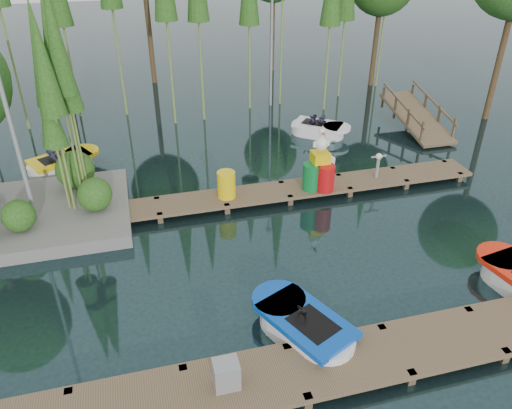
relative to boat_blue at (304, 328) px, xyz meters
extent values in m
plane|color=#1D3336|center=(-0.53, 3.42, -0.26)|extent=(90.00, 90.00, 0.00)
cube|color=brown|center=(-0.53, -1.08, -0.01)|extent=(18.00, 1.50, 0.10)
cube|color=brown|center=(-4.83, -0.45, -0.21)|extent=(0.16, 0.16, 0.50)
cube|color=brown|center=(-2.68, -0.45, -0.21)|extent=(0.16, 0.16, 0.50)
cube|color=brown|center=(-0.53, -1.71, -0.21)|extent=(0.16, 0.16, 0.50)
cube|color=brown|center=(-0.53, -0.45, -0.21)|extent=(0.16, 0.16, 0.50)
cube|color=brown|center=(1.62, -1.71, -0.21)|extent=(0.16, 0.16, 0.50)
cube|color=brown|center=(1.62, -0.45, -0.21)|extent=(0.16, 0.16, 0.50)
cube|color=brown|center=(3.77, -1.71, -0.21)|extent=(0.16, 0.16, 0.50)
cube|color=brown|center=(3.77, -0.45, -0.21)|extent=(0.16, 0.16, 0.50)
cube|color=brown|center=(0.47, 5.92, -0.01)|extent=(15.00, 1.20, 0.10)
cube|color=brown|center=(-6.63, 5.44, -0.21)|extent=(0.16, 0.16, 0.50)
cube|color=brown|center=(-6.63, 6.40, -0.21)|extent=(0.16, 0.16, 0.50)
cube|color=brown|center=(-4.60, 5.44, -0.21)|extent=(0.16, 0.16, 0.50)
cube|color=brown|center=(-4.60, 6.40, -0.21)|extent=(0.16, 0.16, 0.50)
cube|color=brown|center=(-2.57, 5.44, -0.21)|extent=(0.16, 0.16, 0.50)
cube|color=brown|center=(-2.57, 6.40, -0.21)|extent=(0.16, 0.16, 0.50)
cube|color=brown|center=(-0.54, 5.44, -0.21)|extent=(0.16, 0.16, 0.50)
cube|color=brown|center=(-0.54, 6.40, -0.21)|extent=(0.16, 0.16, 0.50)
cube|color=brown|center=(1.49, 5.44, -0.21)|extent=(0.16, 0.16, 0.50)
cube|color=brown|center=(1.49, 6.40, -0.21)|extent=(0.16, 0.16, 0.50)
cube|color=brown|center=(3.52, 5.44, -0.21)|extent=(0.16, 0.16, 0.50)
cube|color=brown|center=(3.52, 6.40, -0.21)|extent=(0.16, 0.16, 0.50)
cube|color=brown|center=(5.54, 5.44, -0.21)|extent=(0.16, 0.16, 0.50)
cube|color=brown|center=(5.54, 6.40, -0.21)|extent=(0.16, 0.16, 0.50)
cube|color=brown|center=(7.57, 5.44, -0.21)|extent=(0.16, 0.16, 0.50)
cube|color=brown|center=(7.57, 6.40, -0.21)|extent=(0.16, 0.16, 0.50)
cube|color=slate|center=(-6.53, 6.42, -0.08)|extent=(6.20, 4.20, 0.42)
sphere|color=#2D5C1D|center=(-6.33, 5.42, 0.58)|extent=(0.90, 0.90, 0.90)
sphere|color=#2D5C1D|center=(-4.93, 7.62, 0.73)|extent=(1.20, 1.20, 1.20)
sphere|color=#2D5C1D|center=(-4.33, 6.02, 0.63)|extent=(1.00, 1.00, 1.00)
cylinder|color=olive|center=(-4.78, 6.99, 2.70)|extent=(0.07, 0.07, 5.93)
cone|color=#2D5C1D|center=(-4.78, 6.99, 4.78)|extent=(0.70, 0.70, 2.97)
cylinder|color=olive|center=(-5.10, 6.82, 2.57)|extent=(0.07, 0.07, 5.66)
cone|color=#2D5C1D|center=(-5.10, 6.82, 4.55)|extent=(0.70, 0.70, 2.83)
cylinder|color=olive|center=(-4.59, 7.01, 2.35)|extent=(0.07, 0.07, 5.22)
cone|color=#2D5C1D|center=(-4.59, 7.01, 4.18)|extent=(0.70, 0.70, 2.61)
cylinder|color=olive|center=(-4.97, 6.20, 2.50)|extent=(0.07, 0.07, 5.53)
cone|color=#2D5C1D|center=(-4.97, 6.20, 4.44)|extent=(0.70, 0.70, 2.76)
cylinder|color=olive|center=(-5.12, 6.33, 1.74)|extent=(0.07, 0.07, 4.01)
cone|color=#2D5C1D|center=(-5.12, 6.33, 3.15)|extent=(0.70, 0.70, 2.01)
cylinder|color=olive|center=(-4.66, 6.87, 2.79)|extent=(0.07, 0.07, 6.11)
cone|color=#2D5C1D|center=(-4.66, 6.87, 4.93)|extent=(0.70, 0.70, 3.05)
cylinder|color=#45321D|center=(12.21, 10.33, 2.77)|extent=(0.26, 0.26, 6.06)
cylinder|color=#45321D|center=(9.46, 16.07, 2.25)|extent=(0.26, 0.26, 5.02)
cylinder|color=#45321D|center=(5.21, 20.13, 2.39)|extent=(0.26, 0.26, 5.31)
cylinder|color=#45321D|center=(-1.53, 19.46, 2.97)|extent=(0.26, 0.26, 6.46)
cylinder|color=#45321D|center=(-5.94, 19.43, 3.16)|extent=(0.26, 0.26, 6.85)
cylinder|color=olive|center=(-5.20, 15.26, 3.58)|extent=(0.09, 0.09, 7.69)
cylinder|color=olive|center=(-3.16, 14.90, 4.23)|extent=(0.09, 0.09, 8.99)
cylinder|color=olive|center=(-1.16, 13.29, 3.96)|extent=(0.09, 0.09, 8.44)
cylinder|color=olive|center=(0.12, 13.42, 3.85)|extent=(0.09, 0.09, 8.22)
cylinder|color=olive|center=(2.43, 14.29, 3.44)|extent=(0.09, 0.09, 7.41)
cylinder|color=olive|center=(5.71, 13.26, 3.44)|extent=(0.09, 0.09, 7.40)
cylinder|color=olive|center=(7.10, 14.85, 3.31)|extent=(0.09, 0.09, 7.14)
cylinder|color=gray|center=(-6.03, 5.92, 3.24)|extent=(0.12, 0.12, 7.00)
cylinder|color=gray|center=(3.47, 14.42, 3.24)|extent=(0.12, 0.12, 7.00)
cube|color=brown|center=(8.47, 9.92, 0.29)|extent=(1.50, 3.94, 0.95)
cube|color=brown|center=(7.77, 8.32, 0.33)|extent=(0.08, 0.08, 0.90)
cube|color=brown|center=(7.77, 9.42, 0.44)|extent=(0.08, 0.08, 0.90)
cube|color=brown|center=(7.77, 10.52, 0.55)|extent=(0.08, 0.08, 0.90)
cube|color=brown|center=(7.77, 11.62, 0.66)|extent=(0.08, 0.08, 0.90)
cube|color=brown|center=(7.77, 9.92, 0.89)|extent=(0.06, 3.54, 0.83)
cube|color=brown|center=(9.17, 8.32, 0.33)|extent=(0.08, 0.08, 0.90)
cube|color=brown|center=(9.17, 9.42, 0.44)|extent=(0.08, 0.08, 0.90)
cube|color=brown|center=(9.17, 10.52, 0.55)|extent=(0.08, 0.08, 0.90)
cube|color=brown|center=(9.17, 11.62, 0.66)|extent=(0.08, 0.08, 0.90)
cube|color=brown|center=(9.17, 9.92, 0.89)|extent=(0.06, 3.54, 0.83)
cube|color=white|center=(0.02, -0.05, -0.06)|extent=(1.59, 1.60, 0.55)
cylinder|color=white|center=(-0.23, 0.49, -0.06)|extent=(1.59, 1.59, 0.55)
cylinder|color=white|center=(0.28, -0.60, -0.06)|extent=(1.59, 1.59, 0.55)
cube|color=#0743B3|center=(0.02, -0.05, 0.24)|extent=(1.98, 2.40, 0.14)
cylinder|color=#0743B3|center=(-0.34, 0.74, 0.24)|extent=(1.62, 1.62, 0.14)
cube|color=black|center=(0.11, -0.23, 0.28)|extent=(1.09, 1.21, 0.06)
torus|color=black|center=(-0.04, 0.08, 0.44)|extent=(0.25, 0.31, 0.26)
cylinder|color=white|center=(5.60, 0.54, -0.06)|extent=(1.37, 1.37, 0.54)
cylinder|color=red|center=(5.55, 0.81, 0.23)|extent=(1.40, 1.40, 0.14)
cube|color=white|center=(-5.62, 9.72, -0.07)|extent=(1.56, 1.56, 0.53)
cylinder|color=white|center=(-5.11, 10.00, -0.07)|extent=(1.55, 1.55, 0.53)
cylinder|color=white|center=(-6.13, 9.45, -0.07)|extent=(1.55, 1.55, 0.53)
cube|color=yellow|center=(-5.62, 9.72, 0.22)|extent=(2.31, 1.97, 0.13)
cylinder|color=yellow|center=(-4.88, 10.12, 0.22)|extent=(1.58, 1.58, 0.13)
cube|color=black|center=(-5.79, 9.63, 0.26)|extent=(1.17, 1.07, 0.06)
torus|color=black|center=(-5.49, 9.79, 0.41)|extent=(0.30, 0.25, 0.25)
imported|color=#1E1E2D|center=(-5.83, 9.61, 0.49)|extent=(0.51, 0.47, 0.93)
cube|color=white|center=(4.32, 10.46, -0.08)|extent=(1.54, 1.54, 0.50)
cylinder|color=white|center=(4.75, 10.12, -0.08)|extent=(1.54, 1.54, 0.50)
cylinder|color=white|center=(3.89, 10.81, -0.08)|extent=(1.54, 1.54, 0.50)
cube|color=white|center=(4.32, 10.46, 0.19)|extent=(2.18, 2.06, 0.13)
cylinder|color=white|center=(4.94, 9.96, 0.19)|extent=(1.57, 1.57, 0.13)
cube|color=black|center=(4.18, 10.58, 0.23)|extent=(1.13, 1.09, 0.05)
torus|color=black|center=(4.43, 10.38, 0.38)|extent=(0.28, 0.26, 0.24)
imported|color=#1E1E2D|center=(4.14, 10.61, 0.42)|extent=(0.45, 0.44, 0.82)
imported|color=#1E1E2D|center=(4.59, 10.65, 0.37)|extent=(0.35, 0.34, 0.62)
cube|color=gray|center=(-1.93, -1.08, 0.33)|extent=(0.48, 0.41, 0.59)
cylinder|color=yellow|center=(-0.44, 5.92, 0.46)|extent=(0.57, 0.57, 0.85)
cylinder|color=#0C6C2C|center=(2.28, 5.73, 0.47)|extent=(0.58, 0.58, 0.87)
cylinder|color=white|center=(2.86, 6.02, 0.47)|extent=(0.58, 0.58, 0.87)
cylinder|color=red|center=(2.66, 5.54, 0.47)|extent=(0.58, 0.58, 0.87)
cube|color=yellow|center=(2.57, 5.82, 1.07)|extent=(0.53, 0.53, 0.34)
sphere|color=white|center=(2.57, 5.82, 1.53)|extent=(0.42, 0.42, 0.42)
cylinder|color=white|center=(2.57, 5.82, 1.77)|extent=(0.10, 0.10, 0.29)
sphere|color=white|center=(2.57, 5.82, 1.94)|extent=(0.19, 0.19, 0.19)
cone|color=#E4480C|center=(2.57, 5.63, 1.92)|extent=(0.10, 0.29, 0.10)
cube|color=white|center=(2.57, 5.82, 1.53)|extent=(0.53, 0.06, 0.17)
cylinder|color=gray|center=(4.67, 5.92, 0.36)|extent=(0.11, 0.11, 0.65)
sphere|color=white|center=(4.67, 5.92, 0.80)|extent=(0.22, 0.22, 0.22)
cube|color=gray|center=(4.67, 5.92, 0.80)|extent=(0.54, 0.04, 0.04)
cone|color=#E4480C|center=(4.67, 5.79, 0.80)|extent=(0.04, 0.11, 0.04)
camera|label=1|loc=(-3.02, -7.35, 7.81)|focal=35.00mm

